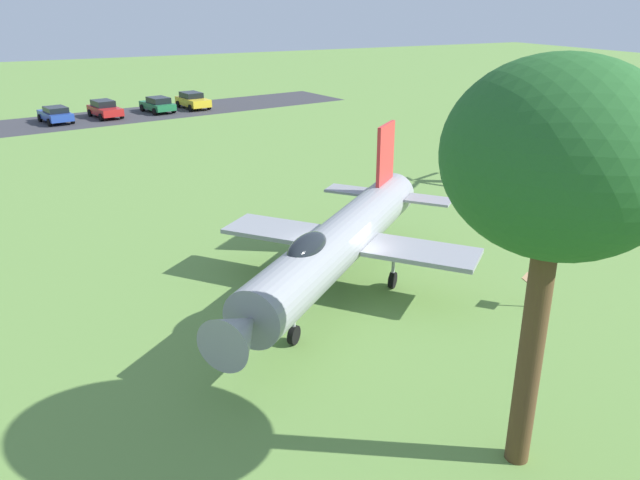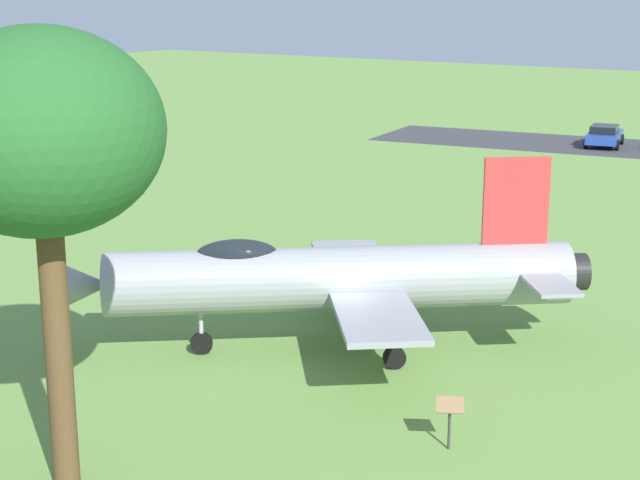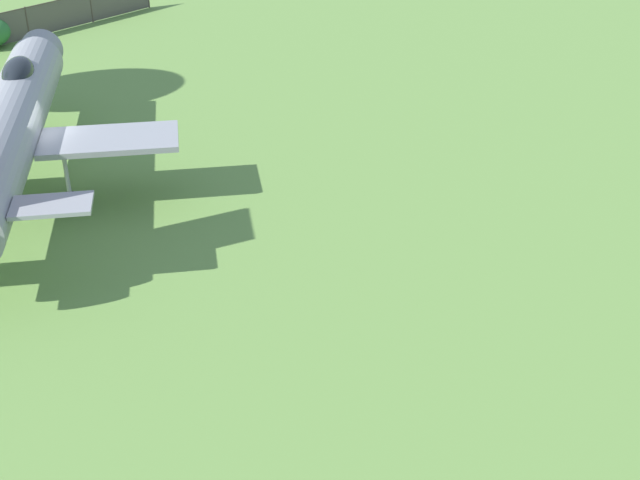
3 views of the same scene
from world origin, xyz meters
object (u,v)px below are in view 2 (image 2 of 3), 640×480
(shade_tree, at_px, (43,136))
(info_plaque, at_px, (450,412))
(display_jet, at_px, (326,277))
(parked_car_blue, at_px, (604,135))

(shade_tree, distance_m, info_plaque, 10.05)
(display_jet, distance_m, info_plaque, 6.65)
(info_plaque, height_order, parked_car_blue, parked_car_blue)
(info_plaque, bearing_deg, shade_tree, -44.97)
(display_jet, bearing_deg, shade_tree, 49.36)
(display_jet, bearing_deg, parked_car_blue, -121.78)
(shade_tree, xyz_separation_m, info_plaque, (-5.64, 5.63, -6.11))
(shade_tree, relative_size, info_plaque, 7.87)
(parked_car_blue, bearing_deg, display_jet, 176.42)
(display_jet, relative_size, shade_tree, 1.39)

